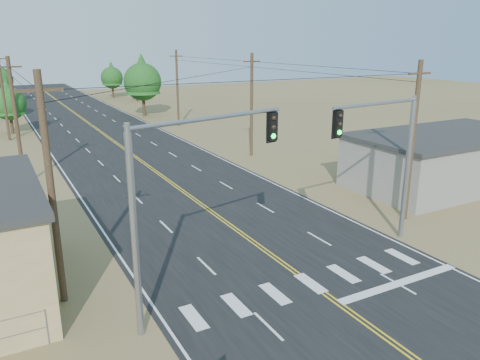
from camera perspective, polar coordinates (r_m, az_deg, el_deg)
road at (r=41.31m, az=-9.95°, el=0.81°), size 15.00×200.00×0.02m
building_right at (r=40.44m, az=23.69°, el=2.22°), size 15.00×8.00×4.00m
utility_pole_left_near at (r=20.79m, az=-22.02°, el=-1.19°), size 1.80×0.30×10.00m
utility_pole_left_mid at (r=40.32m, az=-25.62°, el=6.49°), size 1.80×0.30×10.00m
utility_pole_left_far at (r=60.16m, az=-26.88°, el=9.14°), size 1.80×0.30×10.00m
utility_pole_right_near at (r=30.87m, az=20.29°, el=4.48°), size 1.80×0.30×10.00m
utility_pole_right_mid at (r=46.33m, az=1.42°, el=9.19°), size 1.80×0.30×10.00m
utility_pole_right_far at (r=64.35m, az=-7.64°, el=11.11°), size 1.80×0.30×10.00m
signal_mast_left at (r=18.30m, az=-6.98°, el=-0.47°), size 7.46×2.05×8.35m
signal_mast_right at (r=26.23m, az=17.73°, el=3.66°), size 6.28×1.11×8.24m
tree_left_near at (r=64.56m, az=-26.41°, el=8.72°), size 4.09×4.09×6.81m
tree_left_far at (r=99.23m, az=-27.26°, el=11.08°), size 4.62×4.62×7.70m
tree_right_near at (r=73.90m, az=-11.83°, el=12.09°), size 5.65×5.65×9.42m
tree_right_mid at (r=93.72m, az=-12.59°, el=11.96°), size 4.14×4.14×6.90m
tree_right_far at (r=100.41m, az=-15.37°, el=12.18°), size 4.36×4.36×7.26m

